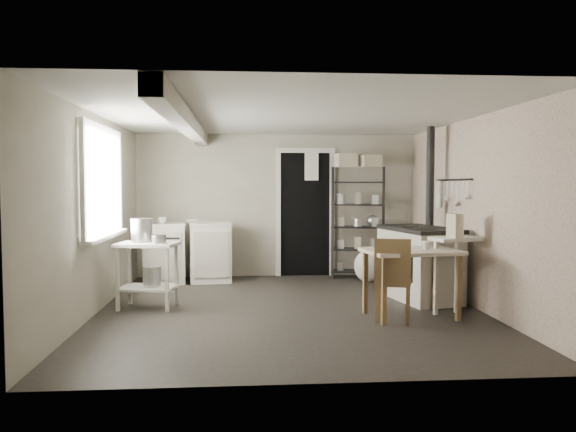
{
  "coord_description": "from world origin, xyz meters",
  "views": [
    {
      "loc": [
        -0.54,
        -6.59,
        1.49
      ],
      "look_at": [
        0.0,
        0.3,
        1.1
      ],
      "focal_mm": 35.0,
      "sensor_mm": 36.0,
      "label": 1
    }
  ],
  "objects": [
    {
      "name": "floor_crock",
      "position": [
        1.65,
        0.02,
        0.07
      ],
      "size": [
        0.14,
        0.14,
        0.16
      ],
      "primitive_type": "cylinder",
      "rotation": [
        0.0,
        0.0,
        0.1
      ],
      "color": "silver",
      "rests_on": "ground"
    },
    {
      "name": "mixing_bowl",
      "position": [
        -1.33,
        1.95,
        0.96
      ],
      "size": [
        0.35,
        0.35,
        0.07
      ],
      "primitive_type": "imported",
      "rotation": [
        0.0,
        0.0,
        0.23
      ],
      "color": "silver",
      "rests_on": "base_cabinets"
    },
    {
      "name": "ceiling_beam",
      "position": [
        -1.2,
        0.0,
        2.2
      ],
      "size": [
        0.18,
        5.0,
        0.18
      ],
      "primitive_type": null,
      "color": "silver",
      "rests_on": "ceiling"
    },
    {
      "name": "shelf_jar",
      "position": [
        0.96,
        2.15,
        1.36
      ],
      "size": [
        0.09,
        0.09,
        0.18
      ],
      "primitive_type": "imported",
      "rotation": [
        0.0,
        0.0,
        -0.07
      ],
      "color": "silver",
      "rests_on": "shelf_rack"
    },
    {
      "name": "base_cabinets",
      "position": [
        -1.41,
        2.01,
        0.46
      ],
      "size": [
        1.44,
        0.74,
        0.91
      ],
      "primitive_type": null,
      "rotation": [
        0.0,
        0.0,
        0.11
      ],
      "color": "beige",
      "rests_on": "ground"
    },
    {
      "name": "stovepipe",
      "position": [
        1.99,
        0.89,
        1.59
      ],
      "size": [
        0.12,
        0.12,
        1.37
      ],
      "primitive_type": null,
      "rotation": [
        0.0,
        0.0,
        -0.17
      ],
      "color": "black",
      "rests_on": "stove"
    },
    {
      "name": "stove",
      "position": [
        1.72,
        0.48,
        0.44
      ],
      "size": [
        0.9,
        1.3,
        0.93
      ],
      "primitive_type": null,
      "rotation": [
        0.0,
        0.0,
        0.21
      ],
      "color": "beige",
      "rests_on": "ground"
    },
    {
      "name": "storage_box_b",
      "position": [
        1.44,
        2.1,
        1.99
      ],
      "size": [
        0.32,
        0.3,
        0.19
      ],
      "primitive_type": "cube",
      "rotation": [
        0.0,
        0.0,
        0.1
      ],
      "color": "beige",
      "rests_on": "shelf_rack"
    },
    {
      "name": "oats_box",
      "position": [
        1.86,
        -0.38,
        1.01
      ],
      "size": [
        0.15,
        0.2,
        0.27
      ],
      "primitive_type": "cube",
      "rotation": [
        0.0,
        0.0,
        0.25
      ],
      "color": "beige",
      "rests_on": "side_ledge"
    },
    {
      "name": "flour_sack",
      "position": [
        1.33,
        1.78,
        0.24
      ],
      "size": [
        0.51,
        0.48,
        0.49
      ],
      "primitive_type": "ellipsoid",
      "rotation": [
        0.0,
        0.0,
        -0.42
      ],
      "color": "silver",
      "rests_on": "ground"
    },
    {
      "name": "wall_right",
      "position": [
        2.25,
        0.0,
        1.15
      ],
      "size": [
        0.02,
        5.0,
        2.3
      ],
      "primitive_type": "cube",
      "color": "#A5A08D",
      "rests_on": "ground"
    },
    {
      "name": "storage_box_a",
      "position": [
        1.06,
        2.18,
        2.01
      ],
      "size": [
        0.34,
        0.31,
        0.21
      ],
      "primitive_type": "cube",
      "rotation": [
        0.0,
        0.0,
        0.18
      ],
      "color": "beige",
      "rests_on": "shelf_rack"
    },
    {
      "name": "bucket",
      "position": [
        -1.65,
        0.23,
        0.39
      ],
      "size": [
        0.27,
        0.27,
        0.23
      ],
      "primitive_type": "cylinder",
      "rotation": [
        0.0,
        0.0,
        0.27
      ],
      "color": "#B5B5B7",
      "rests_on": "prep_table"
    },
    {
      "name": "saucepan",
      "position": [
        -1.55,
        0.12,
        0.85
      ],
      "size": [
        0.22,
        0.22,
        0.09
      ],
      "primitive_type": "cylinder",
      "rotation": [
        0.0,
        0.0,
        0.41
      ],
      "color": "#B5B5B7",
      "rests_on": "prep_table"
    },
    {
      "name": "table_cup",
      "position": [
        1.47,
        -0.54,
        0.81
      ],
      "size": [
        0.14,
        0.14,
        0.1
      ],
      "primitive_type": "imported",
      "rotation": [
        0.0,
        0.0,
        0.43
      ],
      "color": "silver",
      "rests_on": "work_table"
    },
    {
      "name": "work_table",
      "position": [
        1.32,
        -0.48,
        0.38
      ],
      "size": [
        1.09,
        0.84,
        0.76
      ],
      "primitive_type": null,
      "rotation": [
        0.0,
        0.0,
        0.14
      ],
      "color": "beige",
      "rests_on": "ground"
    },
    {
      "name": "wall_left",
      "position": [
        -2.25,
        0.0,
        1.15
      ],
      "size": [
        0.02,
        5.0,
        2.3
      ],
      "primitive_type": "cube",
      "color": "#A5A08D",
      "rests_on": "ground"
    },
    {
      "name": "wall_back",
      "position": [
        0.0,
        2.5,
        1.15
      ],
      "size": [
        4.5,
        0.02,
        2.3
      ],
      "primitive_type": "cube",
      "color": "#A5A08D",
      "rests_on": "ground"
    },
    {
      "name": "floor",
      "position": [
        0.0,
        0.0,
        0.0
      ],
      "size": [
        5.0,
        5.0,
        0.0
      ],
      "primitive_type": "plane",
      "color": "black",
      "rests_on": "ground"
    },
    {
      "name": "stockpot",
      "position": [
        -1.78,
        0.32,
        0.94
      ],
      "size": [
        0.31,
        0.31,
        0.28
      ],
      "primitive_type": "cylinder",
      "rotation": [
        0.0,
        0.0,
        0.25
      ],
      "color": "#B5B5B7",
      "rests_on": "prep_table"
    },
    {
      "name": "doorway",
      "position": [
        0.45,
        2.47,
        1.0
      ],
      "size": [
        0.96,
        0.1,
        2.08
      ],
      "primitive_type": null,
      "color": "silver",
      "rests_on": "ground"
    },
    {
      "name": "counter_cup",
      "position": [
        -1.75,
        1.86,
        0.97
      ],
      "size": [
        0.13,
        0.13,
        0.1
      ],
      "primitive_type": "imported",
      "rotation": [
        0.0,
        0.0,
        -0.04
      ],
      "color": "silver",
      "rests_on": "base_cabinets"
    },
    {
      "name": "window",
      "position": [
        -2.22,
        0.2,
        1.5
      ],
      "size": [
        0.12,
        1.76,
        1.28
      ],
      "primitive_type": null,
      "color": "silver",
      "rests_on": "wall_left"
    },
    {
      "name": "shelf_rack",
      "position": [
        1.25,
        2.13,
        0.95
      ],
      "size": [
        0.88,
        0.49,
        1.76
      ],
      "primitive_type": null,
      "rotation": [
        0.0,
        0.0,
        -0.21
      ],
      "color": "black",
      "rests_on": "ground"
    },
    {
      "name": "prep_table",
      "position": [
        -1.7,
        0.22,
        0.4
      ],
      "size": [
        0.76,
        0.6,
        0.79
      ],
      "primitive_type": null,
      "rotation": [
        0.0,
        0.0,
        -0.16
      ],
      "color": "silver",
      "rests_on": "ground"
    },
    {
      "name": "wall_front",
      "position": [
        0.0,
        -2.5,
        1.15
      ],
      "size": [
        4.5,
        0.02,
        2.3
      ],
      "primitive_type": "cube",
      "color": "#A5A08D",
      "rests_on": "ground"
    },
    {
      "name": "chair",
      "position": [
        1.07,
        -0.66,
        0.48
      ],
      "size": [
        0.48,
        0.5,
        0.92
      ],
      "primitive_type": null,
      "rotation": [
        0.0,
        0.0,
        -0.32
      ],
      "color": "brown",
      "rests_on": "ground"
    },
    {
      "name": "utensil_rail",
      "position": [
        2.19,
        0.6,
        1.55
      ],
      "size": [
        0.06,
        1.2,
        0.44
      ],
      "primitive_type": null,
      "color": "#B5B5B7",
      "rests_on": "wall_right"
    },
    {
      "name": "ceiling",
      "position": [
        0.0,
        0.0,
        2.3
      ],
      "size": [
        5.0,
        5.0,
        0.0
      ],
      "primitive_type": "plane",
      "rotation": [
        3.14,
        0.0,
        0.0
      ],
      "color": "beige",
      "rests_on": "wall_back"
    },
    {
      "name": "wallpaper_panel",
      "position": [
        2.24,
        0.0,
        1.15
      ],
      "size": [
        0.01,
        5.0,
        2.3
      ],
      "primitive_type": null,
      "color": "beige",
      "rests_on": "wall_right"
    },
    {
      "name": "side_ledge",
      "position": [
        1.9,
        -0.32,
        0.43
      ],
      "size": [
        0.64,
        0.46,
        0.88
      ],
      "primitive_type": null,
      "rotation": [
        0.0,
        0.0,
        0.29
      ],
      "color": "silver",
      "rests_on": "ground"
    }
  ]
}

